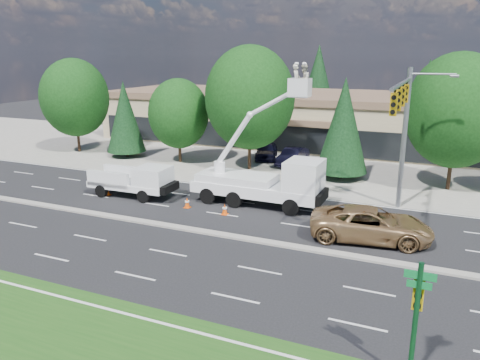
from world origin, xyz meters
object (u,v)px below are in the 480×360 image
at_px(street_sign_pole, 417,309).
at_px(minivan, 371,224).
at_px(signal_mast, 404,119).
at_px(utility_pickup, 136,184).
at_px(bucket_truck, 268,177).

relative_size(street_sign_pole, minivan, 0.62).
xyz_separation_m(signal_mast, utility_pickup, (-17.23, -2.83, -5.12)).
xyz_separation_m(utility_pickup, bucket_truck, (9.25, 1.75, 1.05)).
bearing_deg(utility_pickup, bucket_truck, 9.05).
bearing_deg(bucket_truck, street_sign_pole, -54.65).
height_order(utility_pickup, minivan, utility_pickup).
xyz_separation_m(signal_mast, bucket_truck, (-7.98, -1.09, -4.07)).
height_order(bucket_truck, minivan, bucket_truck).
distance_m(signal_mast, utility_pickup, 18.19).
distance_m(utility_pickup, minivan, 16.44).
bearing_deg(signal_mast, utility_pickup, -170.67).
bearing_deg(street_sign_pole, minivan, 104.35).
bearing_deg(minivan, street_sign_pole, -173.88).
bearing_deg(street_sign_pole, utility_pickup, 146.69).
xyz_separation_m(street_sign_pole, bucket_truck, (-9.95, 14.36, -0.45)).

